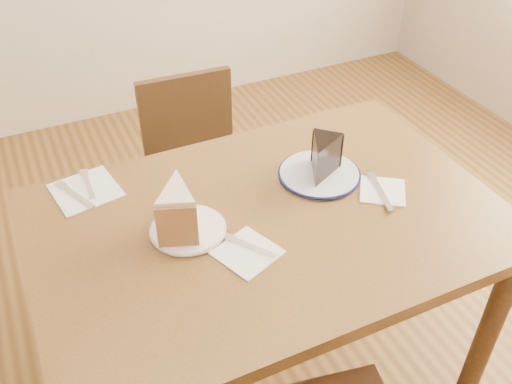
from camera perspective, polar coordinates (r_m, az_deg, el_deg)
The scene contains 14 objects.
ground at distance 2.04m, azimuth 0.95°, elevation -18.67°, with size 4.00×4.00×0.00m, color #503415.
table at distance 1.53m, azimuth 1.20°, elevation -5.28°, with size 1.20×0.80×0.75m.
chair_far at distance 2.10m, azimuth -5.58°, elevation 1.32°, with size 0.42×0.42×0.81m.
plate_cream at distance 1.43m, azimuth -6.81°, elevation -3.75°, with size 0.18×0.18×0.01m, color white.
plate_navy at distance 1.61m, azimuth 6.34°, elevation 1.81°, with size 0.22×0.22×0.01m, color silver.
carrot_cake at distance 1.40m, azimuth -7.80°, elevation -1.59°, with size 0.09×0.13×0.11m, color #F4EACA, non-canonical shape.
chocolate_cake at distance 1.57m, azimuth 6.59°, elevation 3.12°, with size 0.08×0.12×0.10m, color black, non-canonical shape.
napkin_cream at distance 1.37m, azimuth -0.87°, elevation -6.07°, with size 0.13×0.13×0.00m, color white.
napkin_navy at distance 1.58m, azimuth 12.54°, elevation 0.12°, with size 0.12×0.12×0.00m, color white.
napkin_spare at distance 1.62m, azimuth -16.66°, elevation 0.16°, with size 0.17×0.17×0.00m, color white.
fork_cream at distance 1.38m, azimuth -0.58°, elevation -5.42°, with size 0.01×0.14×0.00m, color silver.
knife_navy at distance 1.57m, azimuth 12.32°, elevation 0.08°, with size 0.02×0.17×0.00m, color silver.
fork_spare at distance 1.63m, azimuth -16.45°, elevation 0.75°, with size 0.01×0.14×0.00m, color silver.
knife_spare at distance 1.60m, azimuth -17.60°, elevation -0.28°, with size 0.01×0.16×0.00m, color silver.
Camera 1 is at (-0.50, -0.99, 1.71)m, focal length 40.00 mm.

